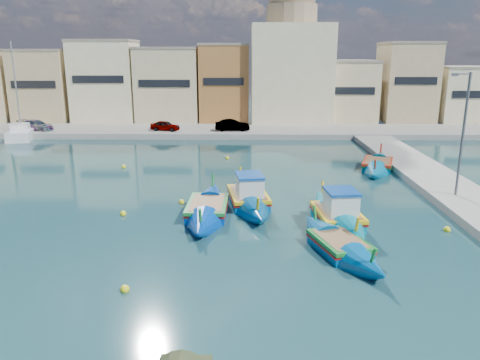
% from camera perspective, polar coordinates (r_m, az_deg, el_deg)
% --- Properties ---
extents(ground, '(160.00, 160.00, 0.00)m').
position_cam_1_polar(ground, '(24.36, -9.74, -6.83)').
color(ground, '#153A41').
rests_on(ground, ground).
extents(north_quay, '(80.00, 8.00, 0.60)m').
position_cam_1_polar(north_quay, '(55.07, -3.78, 5.96)').
color(north_quay, gray).
rests_on(north_quay, ground).
extents(north_townhouses, '(83.20, 7.87, 10.19)m').
position_cam_1_polar(north_townhouses, '(61.74, 3.01, 11.34)').
color(north_townhouses, '#CCB98D').
rests_on(north_townhouses, ground).
extents(church_block, '(10.00, 10.00, 19.10)m').
position_cam_1_polar(church_block, '(62.45, 6.18, 14.45)').
color(church_block, beige).
rests_on(church_block, ground).
extents(quay_street_lamp, '(1.18, 0.16, 8.00)m').
position_cam_1_polar(quay_street_lamp, '(31.41, 25.45, 5.08)').
color(quay_street_lamp, '#595B60').
rests_on(quay_street_lamp, ground).
extents(parked_cars, '(26.56, 2.61, 1.28)m').
position_cam_1_polar(parked_cars, '(54.75, -12.57, 6.53)').
color(parked_cars, '#4C1919').
rests_on(parked_cars, north_quay).
extents(luzzu_turquoise_cabin, '(3.56, 9.98, 3.14)m').
position_cam_1_polar(luzzu_turquoise_cabin, '(28.96, 1.01, -2.24)').
color(luzzu_turquoise_cabin, '#00579C').
rests_on(luzzu_turquoise_cabin, ground).
extents(luzzu_blue_cabin, '(3.07, 9.09, 3.16)m').
position_cam_1_polar(luzzu_blue_cabin, '(26.18, 11.79, -4.46)').
color(luzzu_blue_cabin, '#0083A3').
rests_on(luzzu_blue_cabin, ground).
extents(luzzu_cyan_mid, '(4.97, 9.25, 2.67)m').
position_cam_1_polar(luzzu_cyan_mid, '(39.41, 16.41, 1.68)').
color(luzzu_cyan_mid, '#006996').
rests_on(luzzu_cyan_mid, ground).
extents(luzzu_blue_south, '(2.37, 9.52, 2.73)m').
position_cam_1_polar(luzzu_blue_south, '(27.15, -3.98, -3.68)').
color(luzzu_blue_south, '#003DAD').
rests_on(luzzu_blue_south, ground).
extents(luzzu_cyan_south, '(4.18, 8.00, 2.42)m').
position_cam_1_polar(luzzu_cyan_south, '(22.63, 12.05, -7.99)').
color(luzzu_cyan_south, '#00569C').
rests_on(luzzu_cyan_south, ground).
extents(yacht_north, '(4.73, 8.72, 11.21)m').
position_cam_1_polar(yacht_north, '(58.69, -24.88, 5.30)').
color(yacht_north, white).
rests_on(yacht_north, ground).
extents(mooring_buoys, '(21.03, 24.44, 0.36)m').
position_cam_1_polar(mooring_buoys, '(29.96, -4.70, -2.29)').
color(mooring_buoys, '#FFFA1A').
rests_on(mooring_buoys, ground).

